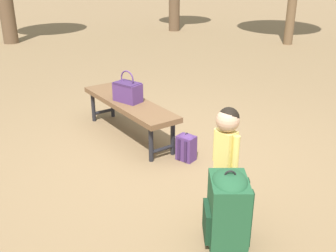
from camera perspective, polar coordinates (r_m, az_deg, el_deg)
ground_plane at (r=4.22m, az=-0.06°, el=-4.99°), size 40.00×40.00×0.00m
park_bench at (r=4.68m, az=-5.71°, el=2.98°), size 1.64×0.63×0.45m
handbag at (r=4.61m, az=-5.84°, el=5.06°), size 0.34×0.23×0.37m
child_standing at (r=3.18m, az=8.42°, el=-2.59°), size 0.25×0.19×0.92m
backpack_large at (r=2.96m, az=8.60°, el=-11.56°), size 0.45×0.44×0.61m
backpack_small at (r=4.18m, az=2.65°, el=-2.93°), size 0.21×0.19×0.31m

